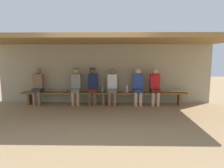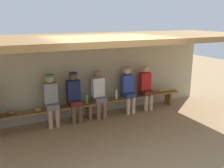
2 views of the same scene
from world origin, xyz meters
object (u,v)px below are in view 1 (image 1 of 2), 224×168
at_px(player_with_sunglasses, 93,84).
at_px(player_middle, 112,85).
at_px(baseball_bat, 181,92).
at_px(bench, 104,94).
at_px(player_rightmost, 38,84).
at_px(player_shirtless_tan, 76,84).
at_px(water_bottle_orange, 127,89).
at_px(baseball_glove_worn, 50,91).
at_px(water_bottle_blue, 102,89).
at_px(player_in_blue, 138,85).
at_px(player_in_red, 155,85).
at_px(baseball_glove_tan, 66,91).

bearing_deg(player_with_sunglasses, player_middle, -0.04).
relative_size(player_with_sunglasses, baseball_bat, 1.60).
xyz_separation_m(bench, player_rightmost, (-2.41, 0.00, 0.36)).
bearing_deg(player_shirtless_tan, player_middle, -0.02).
bearing_deg(player_rightmost, player_middle, -0.01).
relative_size(water_bottle_orange, baseball_glove_worn, 1.10).
distance_m(player_rightmost, water_bottle_blue, 2.37).
bearing_deg(bench, player_shirtless_tan, 179.80).
relative_size(player_rightmost, player_middle, 1.01).
distance_m(player_in_blue, baseball_glove_worn, 3.23).
relative_size(player_shirtless_tan, player_in_red, 1.01).
height_order(player_with_sunglasses, baseball_glove_worn, player_with_sunglasses).
xyz_separation_m(player_shirtless_tan, player_in_red, (2.87, -0.00, -0.02)).
height_order(player_in_blue, baseball_glove_worn, player_in_blue).
bearing_deg(baseball_glove_worn, player_in_red, -121.04).
relative_size(player_rightmost, baseball_bat, 1.60).
height_order(player_in_blue, water_bottle_blue, player_in_blue).
xyz_separation_m(bench, player_with_sunglasses, (-0.40, 0.00, 0.36)).
bearing_deg(player_with_sunglasses, baseball_glove_worn, 178.75).
bearing_deg(bench, player_rightmost, 179.92).
distance_m(player_rightmost, water_bottle_orange, 3.26).
relative_size(player_in_blue, baseball_bat, 1.60).
xyz_separation_m(player_rightmost, baseball_glove_worn, (0.43, 0.03, -0.24)).
distance_m(player_with_sunglasses, water_bottle_orange, 1.26).
bearing_deg(player_in_red, baseball_bat, -0.19).
distance_m(player_in_blue, water_bottle_orange, 0.43).
xyz_separation_m(player_in_red, baseball_bat, (0.95, -0.00, -0.24)).
bearing_deg(player_in_blue, player_rightmost, 180.00).
bearing_deg(baseball_glove_worn, baseball_glove_tan, -127.19).
height_order(water_bottle_orange, baseball_bat, water_bottle_orange).
height_order(player_shirtless_tan, water_bottle_orange, player_shirtless_tan).
relative_size(player_middle, water_bottle_blue, 6.15).
bearing_deg(water_bottle_blue, baseball_glove_worn, 179.03).
distance_m(player_in_blue, player_with_sunglasses, 1.64).
bearing_deg(baseball_glove_worn, bench, -121.62).
height_order(bench, baseball_glove_worn, baseball_glove_worn).
bearing_deg(baseball_glove_worn, player_in_blue, -121.13).
distance_m(player_rightmost, baseball_glove_worn, 0.49).
bearing_deg(player_shirtless_tan, player_rightmost, 180.00).
distance_m(bench, player_in_blue, 1.29).
bearing_deg(player_with_sunglasses, baseball_bat, -0.06).
distance_m(player_with_sunglasses, player_shirtless_tan, 0.61).
height_order(player_with_sunglasses, player_rightmost, same).
bearing_deg(player_in_blue, player_shirtless_tan, 180.00).
bearing_deg(bench, player_middle, 0.57).
xyz_separation_m(bench, water_bottle_blue, (-0.05, 0.01, 0.18)).
xyz_separation_m(player_in_blue, water_bottle_orange, (-0.39, -0.02, -0.16)).
relative_size(baseball_glove_tan, baseball_bat, 0.29).
height_order(player_rightmost, player_in_red, player_rightmost).
distance_m(bench, player_rightmost, 2.44).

